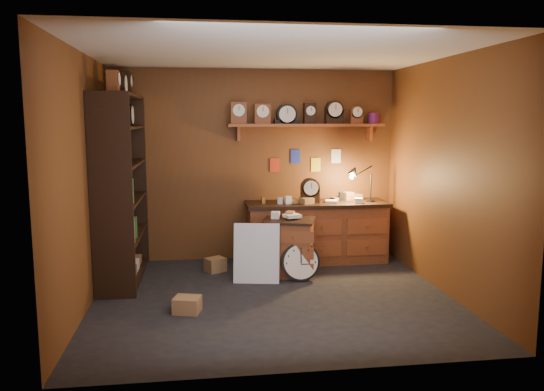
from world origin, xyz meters
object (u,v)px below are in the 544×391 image
(low_cabinet, at_px, (289,244))
(big_round_clock, at_px, (300,262))
(shelving_unit, at_px, (118,180))
(workbench, at_px, (317,228))

(low_cabinet, height_order, big_round_clock, low_cabinet)
(shelving_unit, relative_size, low_cabinet, 3.14)
(low_cabinet, relative_size, big_round_clock, 1.69)
(big_round_clock, bearing_deg, low_cabinet, 109.80)
(shelving_unit, xyz_separation_m, workbench, (2.62, 0.49, -0.78))
(shelving_unit, distance_m, workbench, 2.78)
(workbench, relative_size, low_cabinet, 2.43)
(shelving_unit, bearing_deg, low_cabinet, -2.74)
(workbench, distance_m, big_round_clock, 0.99)
(shelving_unit, bearing_deg, workbench, 10.69)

